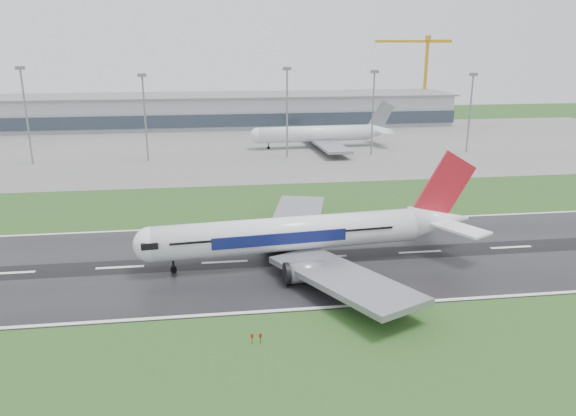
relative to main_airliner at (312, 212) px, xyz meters
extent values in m
plane|color=#23491A|center=(-17.00, 1.38, -10.04)|extent=(520.00, 520.00, 0.00)
cube|color=black|center=(-17.00, 1.38, -9.99)|extent=(400.00, 45.00, 0.10)
cube|color=slate|center=(-17.00, 126.38, -10.00)|extent=(400.00, 130.00, 0.08)
cube|color=#979AA2|center=(-17.00, 186.38, -2.54)|extent=(240.00, 36.00, 15.00)
cylinder|color=gray|center=(-81.56, 101.38, 6.17)|extent=(0.64, 0.64, 32.41)
cylinder|color=gray|center=(-41.82, 101.38, 4.85)|extent=(0.64, 0.64, 29.77)
cylinder|color=gray|center=(8.86, 101.38, 5.78)|extent=(0.64, 0.64, 31.63)
cylinder|color=gray|center=(41.15, 101.38, 5.14)|extent=(0.64, 0.64, 30.36)
cylinder|color=gray|center=(79.38, 101.38, 4.50)|extent=(0.64, 0.64, 29.08)
camera|label=1|loc=(-18.35, -100.74, 31.70)|focal=34.65mm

